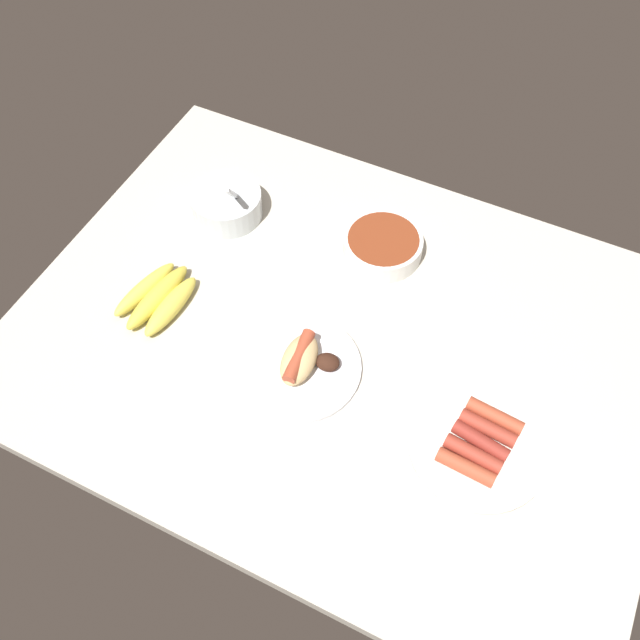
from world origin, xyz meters
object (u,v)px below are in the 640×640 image
plate_hotdog_assembled (301,364)px  plate_sausages (479,444)px  bowl_chili (383,245)px  banana_bunch (158,298)px  bowl_coleslaw (227,203)px

plate_hotdog_assembled → plate_sausages: plate_hotdog_assembled is taller
bowl_chili → banana_bunch: bearing=-138.0°
plate_sausages → bowl_chili: bearing=134.4°
plate_sausages → bowl_coleslaw: bowl_coleslaw is taller
plate_sausages → bowl_coleslaw: 70.85cm
bowl_coleslaw → plate_sausages: bearing=-23.2°
bowl_chili → bowl_coleslaw: 33.94cm
plate_sausages → bowl_coleslaw: (-65.10, 27.86, 2.11)cm
bowl_chili → plate_hotdog_assembled: bearing=-94.6°
banana_bunch → bowl_chili: size_ratio=1.12×
bowl_chili → plate_sausages: 44.95cm
banana_bunch → plate_sausages: bearing=-1.5°
banana_bunch → plate_hotdog_assembled: bearing=-2.1°
bowl_coleslaw → banana_bunch: bearing=-90.3°
bowl_chili → bowl_coleslaw: size_ratio=1.04×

